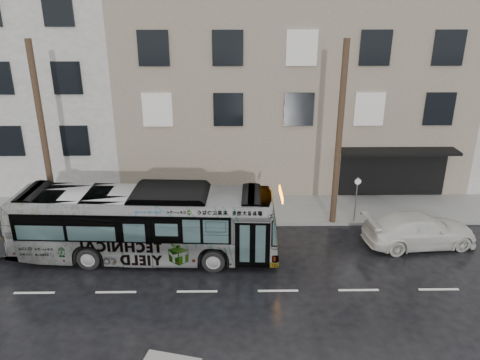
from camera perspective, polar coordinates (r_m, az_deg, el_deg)
The scene contains 8 objects.
ground at distance 21.13m, azimuth -4.76°, elevation -9.52°, with size 120.00×120.00×0.00m, color black.
sidewalk at distance 25.41m, azimuth -4.07°, elevation -3.68°, with size 90.00×3.60×0.15m, color gray.
building_taupe at distance 31.43m, azimuth 5.75°, elevation 11.55°, with size 20.00×12.00×11.00m, color gray.
utility_pole_front at distance 22.82m, azimuth 11.99°, elevation 5.22°, with size 0.30×0.30×9.00m, color #473423.
utility_pole_rear at distance 23.99m, azimuth -22.83°, elevation 4.79°, with size 0.30×0.30×9.00m, color #473423.
sign_post at distance 24.18m, azimuth 13.94°, elevation -2.35°, with size 0.06×0.06×2.40m, color slate.
bus at distance 20.93m, azimuth -11.44°, elevation -5.17°, with size 2.72×11.62×3.24m, color #B2B2B2.
white_sedan at distance 23.36m, azimuth 21.05°, elevation -5.69°, with size 2.12×5.21×1.51m, color silver.
Camera 1 is at (1.47, -18.08, 10.84)m, focal length 35.00 mm.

